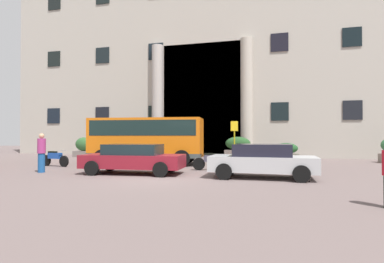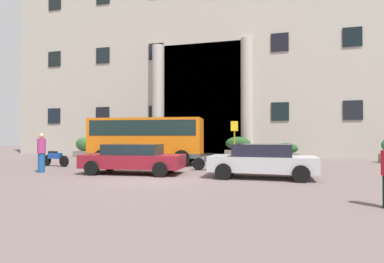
# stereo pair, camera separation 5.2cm
# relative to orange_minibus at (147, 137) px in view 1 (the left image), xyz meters

# --- Properties ---
(ground_plane) EXTENTS (80.00, 64.00, 0.12)m
(ground_plane) POSITION_rel_orange_minibus_xyz_m (2.64, -5.50, -1.66)
(ground_plane) COLOR #675755
(office_building_facade) EXTENTS (37.65, 9.72, 15.98)m
(office_building_facade) POSITION_rel_orange_minibus_xyz_m (2.64, 11.97, 6.38)
(office_building_facade) COLOR #AEA69A
(office_building_facade) RESTS_ON ground_plane
(orange_minibus) EXTENTS (6.67, 3.14, 2.68)m
(orange_minibus) POSITION_rel_orange_minibus_xyz_m (0.00, 0.00, 0.00)
(orange_minibus) COLOR orange
(orange_minibus) RESTS_ON ground_plane
(bus_stop_sign) EXTENTS (0.44, 0.08, 2.56)m
(bus_stop_sign) POSITION_rel_orange_minibus_xyz_m (4.84, 2.19, -0.02)
(bus_stop_sign) COLOR #9E9813
(bus_stop_sign) RESTS_ON ground_plane
(hedge_planter_entrance_right) EXTENTS (1.62, 0.82, 1.19)m
(hedge_planter_entrance_right) POSITION_rel_orange_minibus_xyz_m (8.00, 4.98, -1.03)
(hedge_planter_entrance_right) COLOR #686658
(hedge_planter_entrance_right) RESTS_ON ground_plane
(hedge_planter_east) EXTENTS (1.86, 0.82, 1.60)m
(hedge_planter_east) POSITION_rel_orange_minibus_xyz_m (4.72, 5.40, -0.83)
(hedge_planter_east) COLOR #6B5F59
(hedge_planter_east) RESTS_ON ground_plane
(hedge_planter_far_east) EXTENTS (1.93, 0.95, 1.74)m
(hedge_planter_far_east) POSITION_rel_orange_minibus_xyz_m (-2.28, 4.92, -0.77)
(hedge_planter_far_east) COLOR slate
(hedge_planter_far_east) RESTS_ON ground_plane
(hedge_planter_west) EXTENTS (1.49, 0.83, 1.55)m
(hedge_planter_west) POSITION_rel_orange_minibus_xyz_m (-7.41, 4.75, -0.86)
(hedge_planter_west) COLOR slate
(hedge_planter_west) RESTS_ON ground_plane
(parked_sedan_second) EXTENTS (4.50, 2.17, 1.30)m
(parked_sedan_second) POSITION_rel_orange_minibus_xyz_m (1.18, -4.33, -0.93)
(parked_sedan_second) COLOR maroon
(parked_sedan_second) RESTS_ON ground_plane
(parked_compact_extra) EXTENTS (4.10, 2.03, 1.34)m
(parked_compact_extra) POSITION_rel_orange_minibus_xyz_m (6.70, -4.27, -0.91)
(parked_compact_extra) COLOR #B6B8BA
(parked_compact_extra) RESTS_ON ground_plane
(motorcycle_near_kerb) EXTENTS (1.91, 0.55, 0.89)m
(motorcycle_near_kerb) POSITION_rel_orange_minibus_xyz_m (-1.16, -2.18, -1.15)
(motorcycle_near_kerb) COLOR black
(motorcycle_near_kerb) RESTS_ON ground_plane
(scooter_by_planter) EXTENTS (2.01, 0.55, 0.89)m
(scooter_by_planter) POSITION_rel_orange_minibus_xyz_m (4.29, -2.15, -1.15)
(scooter_by_planter) COLOR black
(scooter_by_planter) RESTS_ON ground_plane
(motorcycle_far_end) EXTENTS (1.93, 0.60, 0.89)m
(motorcycle_far_end) POSITION_rel_orange_minibus_xyz_m (-4.44, -2.36, -1.15)
(motorcycle_far_end) COLOR black
(motorcycle_far_end) RESTS_ON ground_plane
(pedestrian_child_trailing) EXTENTS (0.36, 0.36, 1.78)m
(pedestrian_child_trailing) POSITION_rel_orange_minibus_xyz_m (-3.07, -4.93, -0.71)
(pedestrian_child_trailing) COLOR navy
(pedestrian_child_trailing) RESTS_ON ground_plane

